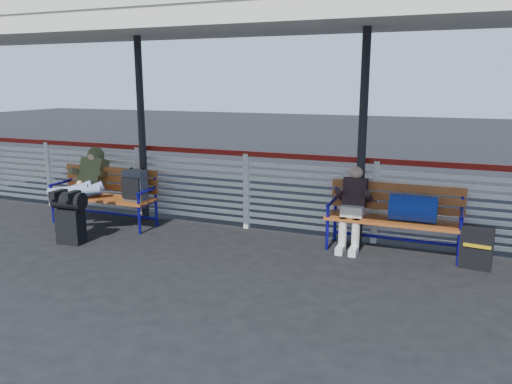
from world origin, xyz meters
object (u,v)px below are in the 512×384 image
at_px(luggage_stack, 70,215).
at_px(bench_left, 115,189).
at_px(bench_right, 404,210).
at_px(companion_person, 353,206).
at_px(suitcase_side, 476,247).
at_px(traveler_man, 82,186).

distance_m(luggage_stack, bench_left, 1.05).
distance_m(bench_right, companion_person, 0.68).
height_order(luggage_stack, bench_right, bench_right).
relative_size(bench_right, suitcase_side, 3.40).
bearing_deg(companion_person, bench_left, -175.57).
relative_size(bench_left, companion_person, 1.57).
distance_m(luggage_stack, companion_person, 4.02).
bearing_deg(bench_left, suitcase_side, 0.98).
distance_m(companion_person, suitcase_side, 1.65).
bearing_deg(bench_left, traveler_man, -136.83).
bearing_deg(suitcase_side, bench_left, -172.41).
height_order(luggage_stack, traveler_man, traveler_man).
xyz_separation_m(bench_right, suitcase_side, (0.92, -0.23, -0.34)).
height_order(bench_left, suitcase_side, bench_left).
xyz_separation_m(luggage_stack, bench_right, (4.48, 1.36, 0.18)).
bearing_deg(traveler_man, luggage_stack, -63.30).
distance_m(bench_left, traveler_man, 0.51).
distance_m(traveler_man, companion_person, 4.19).
bearing_deg(luggage_stack, suitcase_side, 7.06).
distance_m(luggage_stack, suitcase_side, 5.51).
distance_m(bench_right, suitcase_side, 1.00).
bearing_deg(suitcase_side, traveler_man, -169.06).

